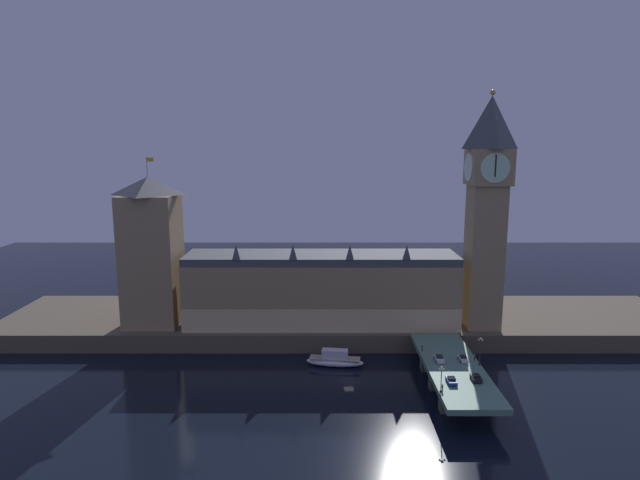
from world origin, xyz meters
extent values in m
plane|color=black|center=(0.00, 0.00, 0.00)|extent=(400.00, 400.00, 0.00)
cube|color=brown|center=(0.00, 39.00, 2.77)|extent=(220.00, 42.00, 5.54)
cube|color=#9E845B|center=(-7.18, 29.77, 15.38)|extent=(83.27, 18.55, 19.69)
cube|color=beige|center=(-7.18, 20.38, 9.08)|extent=(83.27, 0.20, 7.09)
cube|color=#42474C|center=(-7.18, 29.77, 26.43)|extent=(83.27, 17.06, 2.40)
cone|color=#42474C|center=(-32.16, 21.89, 29.80)|extent=(2.40, 2.40, 4.33)
cone|color=#42474C|center=(-15.51, 21.89, 29.80)|extent=(2.40, 2.40, 4.33)
cone|color=#42474C|center=(1.14, 21.89, 29.80)|extent=(2.40, 2.40, 4.33)
cone|color=#42474C|center=(17.80, 21.89, 29.80)|extent=(2.40, 2.40, 4.33)
cube|color=#9E845B|center=(41.87, 26.45, 27.30)|extent=(9.91, 9.91, 43.52)
cube|color=#9E845B|center=(41.87, 26.45, 54.26)|extent=(11.69, 11.69, 10.41)
cylinder|color=#B7E5B7|center=(41.87, 20.48, 54.26)|extent=(8.38, 0.25, 8.38)
cylinder|color=#B7E5B7|center=(41.87, 32.42, 54.26)|extent=(8.38, 0.25, 8.38)
cylinder|color=#B7E5B7|center=(47.84, 26.45, 54.26)|extent=(0.25, 8.38, 8.38)
cylinder|color=#B7E5B7|center=(35.90, 26.45, 54.26)|extent=(0.25, 8.38, 8.38)
cube|color=black|center=(41.87, 20.30, 54.89)|extent=(0.36, 0.10, 6.28)
pyramid|color=#42474C|center=(41.87, 26.45, 67.06)|extent=(11.69, 11.69, 15.19)
sphere|color=gold|center=(41.87, 26.45, 75.46)|extent=(1.60, 1.60, 1.60)
cube|color=#9E845B|center=(-59.34, 29.55, 25.69)|extent=(16.10, 16.10, 40.30)
pyramid|color=#42474C|center=(-59.34, 29.55, 48.55)|extent=(16.42, 16.42, 5.43)
cylinder|color=#99999E|center=(-59.34, 29.55, 54.27)|extent=(0.24, 0.24, 6.00)
cube|color=gold|center=(-58.24, 29.55, 56.37)|extent=(2.00, 0.08, 1.20)
cube|color=slate|center=(25.89, -5.00, 5.58)|extent=(13.83, 46.00, 1.40)
cube|color=brown|center=(25.89, -16.50, 2.44)|extent=(11.76, 3.20, 4.88)
cube|color=brown|center=(25.89, -5.00, 2.44)|extent=(11.76, 3.20, 4.88)
cube|color=brown|center=(25.89, 6.50, 2.44)|extent=(11.76, 3.20, 4.88)
cube|color=silver|center=(22.85, -2.50, 6.89)|extent=(1.90, 4.20, 0.88)
cube|color=black|center=(22.85, -2.50, 7.56)|extent=(1.56, 1.89, 0.45)
cylinder|color=black|center=(21.95, -1.19, 6.60)|extent=(0.22, 0.64, 0.64)
cylinder|color=black|center=(23.76, -1.19, 6.60)|extent=(0.22, 0.64, 0.64)
cylinder|color=black|center=(21.95, -3.80, 6.60)|extent=(0.22, 0.64, 0.64)
cylinder|color=black|center=(23.76, -3.80, 6.60)|extent=(0.22, 0.64, 0.64)
cube|color=navy|center=(22.85, -15.32, 6.87)|extent=(1.93, 4.16, 0.83)
cube|color=black|center=(22.85, -15.32, 7.51)|extent=(1.58, 1.87, 0.45)
cylinder|color=black|center=(21.93, -14.03, 6.60)|extent=(0.22, 0.64, 0.64)
cylinder|color=black|center=(23.77, -14.03, 6.60)|extent=(0.22, 0.64, 0.64)
cylinder|color=black|center=(21.93, -16.61, 6.60)|extent=(0.22, 0.64, 0.64)
cylinder|color=black|center=(23.77, -16.61, 6.60)|extent=(0.22, 0.64, 0.64)
cube|color=black|center=(28.94, -13.97, 6.90)|extent=(1.98, 3.83, 0.88)
cube|color=black|center=(28.94, -13.97, 7.56)|extent=(1.63, 1.72, 0.45)
cylinder|color=black|center=(29.88, -15.15, 6.60)|extent=(0.22, 0.64, 0.64)
cylinder|color=black|center=(27.99, -15.15, 6.60)|extent=(0.22, 0.64, 0.64)
cylinder|color=black|center=(29.88, -12.78, 6.60)|extent=(0.22, 0.64, 0.64)
cylinder|color=black|center=(27.99, -12.78, 6.60)|extent=(0.22, 0.64, 0.64)
cube|color=silver|center=(28.94, -2.49, 6.87)|extent=(1.74, 3.86, 0.82)
cube|color=black|center=(28.94, -2.49, 7.50)|extent=(1.43, 1.73, 0.45)
cylinder|color=black|center=(29.76, -3.69, 6.60)|extent=(0.22, 0.64, 0.64)
cylinder|color=black|center=(28.11, -3.69, 6.60)|extent=(0.22, 0.64, 0.64)
cylinder|color=black|center=(29.76, -1.30, 6.60)|extent=(0.22, 0.64, 0.64)
cylinder|color=black|center=(28.11, -1.30, 6.60)|extent=(0.22, 0.64, 0.64)
cylinder|color=black|center=(19.81, -19.44, 6.69)|extent=(0.28, 0.28, 0.83)
cylinder|color=#47384C|center=(19.81, -19.44, 7.45)|extent=(0.38, 0.38, 0.69)
sphere|color=tan|center=(19.81, -19.44, 7.91)|extent=(0.22, 0.22, 0.22)
cylinder|color=black|center=(31.98, -2.10, 6.72)|extent=(0.28, 0.28, 0.88)
cylinder|color=brown|center=(31.98, -2.10, 7.52)|extent=(0.38, 0.38, 0.73)
sphere|color=tan|center=(31.98, -2.10, 8.00)|extent=(0.24, 0.24, 0.24)
cylinder|color=black|center=(19.81, 4.59, 6.68)|extent=(0.28, 0.28, 0.80)
cylinder|color=brown|center=(19.81, 4.59, 7.41)|extent=(0.38, 0.38, 0.66)
sphere|color=tan|center=(19.81, 4.59, 7.85)|extent=(0.22, 0.22, 0.22)
cylinder|color=#2D3333|center=(19.41, -19.72, 6.53)|extent=(0.56, 0.56, 0.50)
cylinder|color=#2D3333|center=(19.41, -19.72, 9.12)|extent=(0.18, 0.18, 4.68)
sphere|color=#F9E5A3|center=(19.41, -19.72, 12.01)|extent=(0.60, 0.60, 0.60)
sphere|color=#F9E5A3|center=(18.96, -19.72, 11.66)|extent=(0.44, 0.44, 0.44)
sphere|color=#F9E5A3|center=(19.86, -19.72, 11.66)|extent=(0.44, 0.44, 0.44)
cylinder|color=#2D3333|center=(32.38, -5.00, 6.53)|extent=(0.56, 0.56, 0.50)
cylinder|color=#2D3333|center=(32.38, -5.00, 9.75)|extent=(0.18, 0.18, 5.94)
sphere|color=#F9E5A3|center=(32.38, -5.00, 13.27)|extent=(0.60, 0.60, 0.60)
sphere|color=#F9E5A3|center=(31.93, -5.00, 12.92)|extent=(0.44, 0.44, 0.44)
sphere|color=#F9E5A3|center=(32.83, -5.00, 12.92)|extent=(0.44, 0.44, 0.44)
ellipsoid|color=white|center=(-3.46, 9.06, 1.18)|extent=(16.35, 6.43, 2.37)
cube|color=tan|center=(-3.46, 9.06, 2.26)|extent=(14.35, 5.31, 0.24)
cube|color=silver|center=(-3.46, 9.06, 3.56)|extent=(7.46, 3.64, 2.37)
camera|label=1|loc=(-7.59, -131.22, 60.66)|focal=30.00mm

